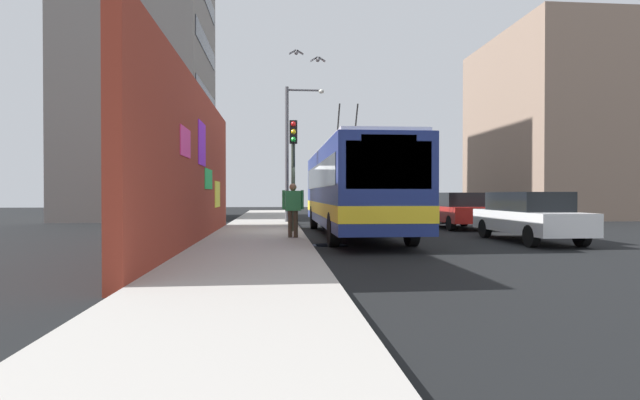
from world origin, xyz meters
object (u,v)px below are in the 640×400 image
object	(u,v)px
parked_car_black	(396,204)
parked_car_navy	(422,206)
city_bus	(353,187)
parked_car_white	(528,216)
street_lamp	(291,144)
parked_car_red	(458,210)
pedestrian_at_curb	(293,206)
traffic_light	(293,156)

from	to	relation	value
parked_car_black	parked_car_navy	bearing A→B (deg)	180.00
city_bus	parked_car_white	distance (m)	5.95
parked_car_white	street_lamp	xyz separation A→B (m)	(9.52, 7.23, 3.16)
parked_car_red	street_lamp	distance (m)	8.56
parked_car_white	pedestrian_at_curb	distance (m)	7.47
parked_car_white	parked_car_navy	distance (m)	11.67
traffic_light	parked_car_black	bearing A→B (deg)	-26.96
parked_car_black	pedestrian_at_curb	distance (m)	18.58
city_bus	parked_car_red	world-z (taller)	city_bus
pedestrian_at_curb	traffic_light	xyz separation A→B (m)	(2.57, -0.10, 1.74)
parked_car_white	parked_car_navy	bearing A→B (deg)	0.00
traffic_light	street_lamp	distance (m)	6.53
parked_car_red	street_lamp	bearing A→B (deg)	65.28
parked_car_navy	street_lamp	size ratio (longest dim) A/B	0.70
pedestrian_at_curb	traffic_light	distance (m)	3.10
pedestrian_at_curb	traffic_light	bearing A→B (deg)	-2.20
parked_car_white	street_lamp	world-z (taller)	street_lamp
city_bus	street_lamp	xyz separation A→B (m)	(6.79, 2.03, 2.20)
city_bus	parked_car_black	bearing A→B (deg)	-19.36
parked_car_red	parked_car_black	size ratio (longest dim) A/B	0.92
city_bus	parked_car_red	distance (m)	6.32
city_bus	parked_car_red	bearing A→B (deg)	-56.34
city_bus	parked_car_navy	size ratio (longest dim) A/B	2.49
parked_car_white	city_bus	bearing A→B (deg)	62.27
parked_car_navy	traffic_light	distance (m)	11.49
city_bus	parked_car_red	xyz separation A→B (m)	(3.46, -5.20, -0.96)
parked_car_white	pedestrian_at_curb	bearing A→B (deg)	86.03
parked_car_white	parked_car_black	distance (m)	17.53
parked_car_black	pedestrian_at_curb	world-z (taller)	pedestrian_at_curb
parked_car_navy	street_lamp	xyz separation A→B (m)	(-2.14, 7.23, 3.16)
parked_car_red	parked_car_black	bearing A→B (deg)	-0.00
parked_car_white	parked_car_red	size ratio (longest dim) A/B	1.09
city_bus	traffic_light	size ratio (longest dim) A/B	2.87
parked_car_black	traffic_light	distance (m)	16.34
city_bus	parked_car_white	bearing A→B (deg)	-117.73
parked_car_red	parked_car_black	distance (m)	11.33
city_bus	pedestrian_at_curb	size ratio (longest dim) A/B	6.86
parked_car_black	pedestrian_at_curb	size ratio (longest dim) A/B	2.81
parked_car_white	traffic_light	size ratio (longest dim) A/B	1.17
parked_car_red	parked_car_black	xyz separation A→B (m)	(11.33, -0.00, 0.00)
traffic_light	street_lamp	xyz separation A→B (m)	(6.44, -0.12, 1.10)
parked_car_white	parked_car_red	world-z (taller)	same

